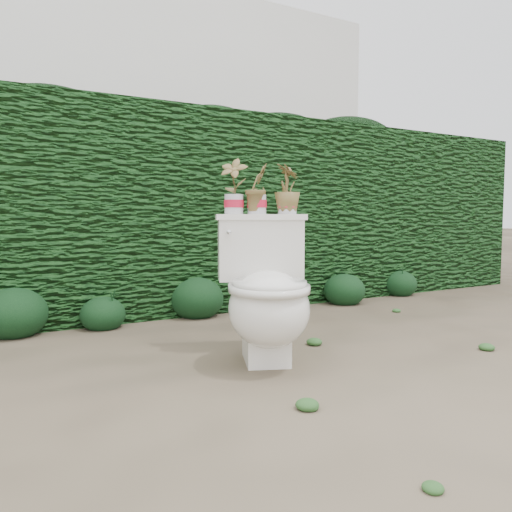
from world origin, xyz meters
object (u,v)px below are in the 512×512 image
potted_plant_right (287,190)px  potted_plant_left (234,187)px  potted_plant_center (257,190)px  toilet (267,295)px

potted_plant_right → potted_plant_left: bearing=78.1°
potted_plant_center → potted_plant_right: bearing=-53.6°
potted_plant_left → potted_plant_right: size_ratio=1.12×
potted_plant_left → potted_plant_center: potted_plant_left is taller
potted_plant_right → toilet: bearing=135.6°
potted_plant_center → potted_plant_right: potted_plant_center is taller
potted_plant_left → potted_plant_center: (0.12, -0.05, -0.02)m
toilet → potted_plant_left: (-0.05, 0.28, 0.57)m
toilet → potted_plant_right: 0.62m
toilet → potted_plant_center: size_ratio=2.98×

